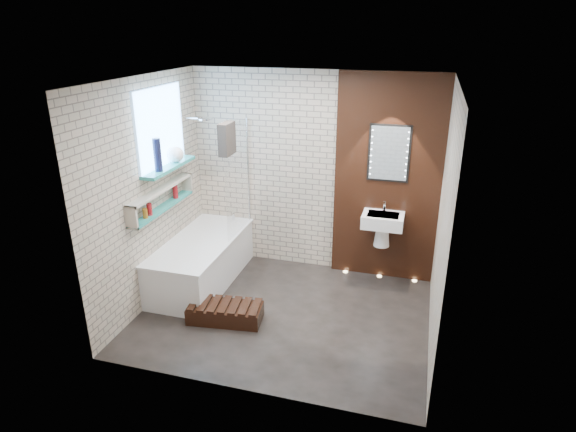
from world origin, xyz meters
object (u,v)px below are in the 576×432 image
(washbasin, at_px, (383,225))
(led_mirror, at_px, (389,153))
(bath_screen, at_px, (238,179))
(walnut_step, at_px, (225,313))
(bathtub, at_px, (202,261))

(washbasin, relative_size, led_mirror, 0.83)
(bath_screen, distance_m, walnut_step, 1.70)
(bath_screen, bearing_deg, washbasin, 5.78)
(bathtub, height_order, bath_screen, bath_screen)
(led_mirror, height_order, walnut_step, led_mirror)
(bath_screen, distance_m, washbasin, 1.89)
(bathtub, bearing_deg, washbasin, 16.01)
(bathtub, xyz_separation_m, bath_screen, (0.35, 0.44, 0.99))
(washbasin, bearing_deg, bathtub, -163.99)
(bath_screen, bearing_deg, bathtub, -128.90)
(bathtub, bearing_deg, walnut_step, -50.20)
(bath_screen, xyz_separation_m, led_mirror, (1.82, 0.34, 0.37))
(washbasin, xyz_separation_m, led_mirror, (0.00, 0.16, 0.86))
(bath_screen, xyz_separation_m, washbasin, (1.82, 0.18, -0.49))
(bathtub, height_order, washbasin, washbasin)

